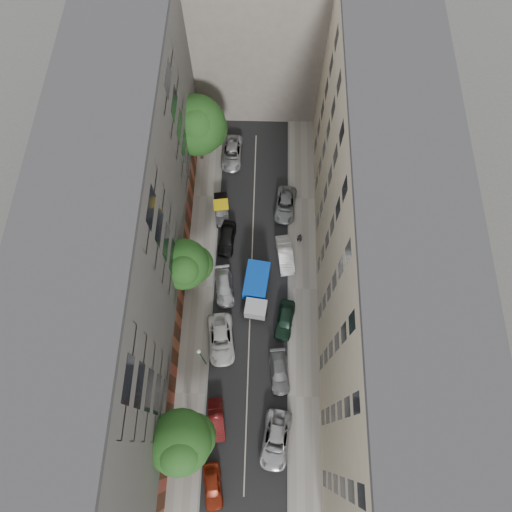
{
  "coord_description": "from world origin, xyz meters",
  "views": [
    {
      "loc": [
        0.98,
        -15.59,
        46.11
      ],
      "look_at": [
        0.51,
        1.18,
        6.0
      ],
      "focal_mm": 32.0,
      "sensor_mm": 36.0,
      "label": 1
    }
  ],
  "objects_px": {
    "car_right_1": "(279,372)",
    "car_right_2": "(285,320)",
    "car_left_6": "(232,153)",
    "car_left_1": "(216,420)",
    "lamp_post": "(202,356)",
    "car_left_4": "(227,238)",
    "car_right_4": "(285,205)",
    "pedestrian": "(299,238)",
    "car_left_3": "(224,287)",
    "car_right_0": "(276,440)",
    "tree_mid": "(185,266)",
    "car_right_3": "(285,255)",
    "car_left_0": "(213,486)",
    "tree_far": "(197,127)",
    "tarp_truck": "(256,289)",
    "car_left_2": "(221,340)",
    "car_left_5": "(222,209)",
    "tree_near": "(181,443)"
  },
  "relations": [
    {
      "from": "car_left_3",
      "to": "car_left_1",
      "type": "bearing_deg",
      "value": -98.33
    },
    {
      "from": "car_right_3",
      "to": "tree_near",
      "type": "height_order",
      "value": "tree_near"
    },
    {
      "from": "car_left_4",
      "to": "car_right_1",
      "type": "bearing_deg",
      "value": -62.76
    },
    {
      "from": "car_left_3",
      "to": "car_right_4",
      "type": "height_order",
      "value": "car_right_4"
    },
    {
      "from": "car_right_4",
      "to": "car_right_2",
      "type": "bearing_deg",
      "value": -84.62
    },
    {
      "from": "tarp_truck",
      "to": "car_left_4",
      "type": "distance_m",
      "value": 6.98
    },
    {
      "from": "car_left_6",
      "to": "tree_far",
      "type": "xyz_separation_m",
      "value": [
        -3.5,
        -0.46,
        5.28
      ]
    },
    {
      "from": "car_left_6",
      "to": "car_right_0",
      "type": "relative_size",
      "value": 0.94
    },
    {
      "from": "car_left_5",
      "to": "tree_near",
      "type": "xyz_separation_m",
      "value": [
        -1.57,
        -24.53,
        5.01
      ]
    },
    {
      "from": "car_left_3",
      "to": "pedestrian",
      "type": "height_order",
      "value": "pedestrian"
    },
    {
      "from": "tree_far",
      "to": "lamp_post",
      "type": "relative_size",
      "value": 1.42
    },
    {
      "from": "car_left_6",
      "to": "car_left_2",
      "type": "bearing_deg",
      "value": -88.76
    },
    {
      "from": "car_left_4",
      "to": "car_right_2",
      "type": "xyz_separation_m",
      "value": [
        6.4,
        -8.99,
        0.01
      ]
    },
    {
      "from": "tree_near",
      "to": "tree_mid",
      "type": "height_order",
      "value": "tree_near"
    },
    {
      "from": "tarp_truck",
      "to": "tree_far",
      "type": "bearing_deg",
      "value": 119.8
    },
    {
      "from": "car_right_2",
      "to": "lamp_post",
      "type": "height_order",
      "value": "lamp_post"
    },
    {
      "from": "tree_mid",
      "to": "car_left_5",
      "type": "bearing_deg",
      "value": 72.88
    },
    {
      "from": "lamp_post",
      "to": "pedestrian",
      "type": "height_order",
      "value": "lamp_post"
    },
    {
      "from": "car_left_1",
      "to": "tree_mid",
      "type": "height_order",
      "value": "tree_mid"
    },
    {
      "from": "car_right_2",
      "to": "lamp_post",
      "type": "distance_m",
      "value": 9.67
    },
    {
      "from": "tarp_truck",
      "to": "car_left_0",
      "type": "relative_size",
      "value": 1.51
    },
    {
      "from": "tarp_truck",
      "to": "car_right_0",
      "type": "height_order",
      "value": "tarp_truck"
    },
    {
      "from": "car_right_2",
      "to": "car_right_4",
      "type": "distance_m",
      "value": 13.39
    },
    {
      "from": "car_left_2",
      "to": "car_left_0",
      "type": "bearing_deg",
      "value": -96.79
    },
    {
      "from": "car_left_3",
      "to": "car_left_6",
      "type": "xyz_separation_m",
      "value": [
        0.0,
        16.8,
        0.05
      ]
    },
    {
      "from": "car_left_6",
      "to": "car_left_4",
      "type": "bearing_deg",
      "value": -88.76
    },
    {
      "from": "car_left_4",
      "to": "car_right_4",
      "type": "height_order",
      "value": "car_left_4"
    },
    {
      "from": "car_left_6",
      "to": "car_left_1",
      "type": "bearing_deg",
      "value": -88.76
    },
    {
      "from": "tree_near",
      "to": "car_right_3",
      "type": "bearing_deg",
      "value": 65.37
    },
    {
      "from": "car_left_0",
      "to": "car_left_4",
      "type": "xyz_separation_m",
      "value": [
        0.0,
        24.4,
        0.04
      ]
    },
    {
      "from": "car_left_5",
      "to": "pedestrian",
      "type": "distance_m",
      "value": 9.41
    },
    {
      "from": "car_right_1",
      "to": "car_right_2",
      "type": "relative_size",
      "value": 1.04
    },
    {
      "from": "car_left_2",
      "to": "car_right_1",
      "type": "relative_size",
      "value": 1.22
    },
    {
      "from": "car_left_1",
      "to": "car_left_5",
      "type": "xyz_separation_m",
      "value": [
        -0.8,
        22.38,
        0.04
      ]
    },
    {
      "from": "car_left_3",
      "to": "car_right_0",
      "type": "distance_m",
      "value": 15.82
    },
    {
      "from": "car_left_3",
      "to": "car_right_0",
      "type": "bearing_deg",
      "value": -77.61
    },
    {
      "from": "car_left_6",
      "to": "pedestrian",
      "type": "height_order",
      "value": "pedestrian"
    },
    {
      "from": "car_right_0",
      "to": "car_right_1",
      "type": "relative_size",
      "value": 1.23
    },
    {
      "from": "car_left_6",
      "to": "car_right_0",
      "type": "bearing_deg",
      "value": -78.71
    },
    {
      "from": "car_left_0",
      "to": "car_right_0",
      "type": "height_order",
      "value": "car_right_0"
    },
    {
      "from": "car_right_3",
      "to": "car_right_0",
      "type": "bearing_deg",
      "value": -101.3
    },
    {
      "from": "car_left_6",
      "to": "tree_mid",
      "type": "bearing_deg",
      "value": -100.83
    },
    {
      "from": "car_right_0",
      "to": "car_left_3",
      "type": "bearing_deg",
      "value": 118.33
    },
    {
      "from": "car_left_3",
      "to": "car_right_2",
      "type": "height_order",
      "value": "car_right_2"
    },
    {
      "from": "car_right_1",
      "to": "car_right_3",
      "type": "height_order",
      "value": "car_right_3"
    },
    {
      "from": "car_left_0",
      "to": "car_right_2",
      "type": "relative_size",
      "value": 0.94
    },
    {
      "from": "car_right_0",
      "to": "lamp_post",
      "type": "height_order",
      "value": "lamp_post"
    },
    {
      "from": "car_left_3",
      "to": "car_right_1",
      "type": "relative_size",
      "value": 1.03
    },
    {
      "from": "car_right_1",
      "to": "tree_far",
      "type": "bearing_deg",
      "value": 104.28
    },
    {
      "from": "car_left_2",
      "to": "car_left_6",
      "type": "bearing_deg",
      "value": 83.21
    }
  ]
}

